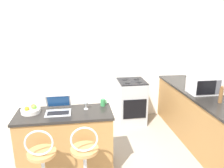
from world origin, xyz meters
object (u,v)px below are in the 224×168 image
at_px(bar_stool_near, 43,167).
at_px(bar_stool_far, 85,163).
at_px(mug_green, 103,102).
at_px(laptop, 58,108).
at_px(wine_glass_tall, 86,102).
at_px(stove_range, 131,102).
at_px(fruit_bowl, 31,110).
at_px(pepper_mill, 221,95).
at_px(microwave, 203,85).

bearing_deg(bar_stool_near, bar_stool_far, 0.00).
bearing_deg(mug_green, laptop, -169.49).
bearing_deg(wine_glass_tall, bar_stool_far, -94.74).
bearing_deg(stove_range, wine_glass_tall, -126.75).
bearing_deg(wine_glass_tall, laptop, -175.25).
relative_size(stove_range, fruit_bowl, 3.62).
relative_size(stove_range, wine_glass_tall, 6.49).
bearing_deg(pepper_mill, bar_stool_near, -168.57).
bearing_deg(pepper_mill, stove_range, 126.87).
distance_m(bar_stool_far, laptop, 0.83).
bearing_deg(bar_stool_far, laptop, 120.92).
xyz_separation_m(microwave, stove_range, (-1.02, 0.94, -0.61)).
relative_size(laptop, microwave, 0.72).
height_order(bar_stool_near, bar_stool_far, same).
height_order(stove_range, fruit_bowl, fruit_bowl).
xyz_separation_m(laptop, mug_green, (0.64, 0.12, -0.00)).
height_order(microwave, stove_range, microwave).
bearing_deg(microwave, stove_range, 137.42).
height_order(fruit_bowl, wine_glass_tall, wine_glass_tall).
distance_m(fruit_bowl, wine_glass_tall, 0.75).
bearing_deg(wine_glass_tall, pepper_mill, -1.68).
height_order(bar_stool_far, stove_range, bar_stool_far).
bearing_deg(bar_stool_near, microwave, 20.87).
xyz_separation_m(laptop, pepper_mill, (2.42, -0.03, 0.07)).
height_order(bar_stool_near, wine_glass_tall, wine_glass_tall).
bearing_deg(laptop, wine_glass_tall, 4.75).
height_order(mug_green, wine_glass_tall, wine_glass_tall).
xyz_separation_m(bar_stool_far, wine_glass_tall, (0.05, 0.58, 0.56)).
height_order(laptop, wine_glass_tall, laptop).
bearing_deg(bar_stool_near, stove_range, 51.09).
height_order(laptop, pepper_mill, pepper_mill).
bearing_deg(mug_green, wine_glass_tall, -161.40).
xyz_separation_m(microwave, pepper_mill, (0.02, -0.46, -0.02)).
xyz_separation_m(bar_stool_near, microwave, (2.57, 0.98, 0.61)).
relative_size(laptop, stove_range, 0.37).
height_order(bar_stool_far, fruit_bowl, fruit_bowl).
xyz_separation_m(stove_range, pepper_mill, (1.05, -1.39, 0.59)).
bearing_deg(bar_stool_far, bar_stool_near, 180.00).
distance_m(stove_range, mug_green, 1.54).
distance_m(microwave, fruit_bowl, 2.80).
distance_m(laptop, stove_range, 2.01).
distance_m(microwave, wine_glass_tall, 2.06).
height_order(microwave, mug_green, microwave).
bearing_deg(bar_stool_far, fruit_bowl, 140.82).
bearing_deg(microwave, wine_glass_tall, -168.91).
bearing_deg(microwave, pepper_mill, -87.01).
distance_m(mug_green, pepper_mill, 1.79).
relative_size(mug_green, pepper_mill, 0.38).
relative_size(bar_stool_near, mug_green, 9.57).
distance_m(laptop, microwave, 2.44).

